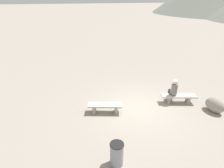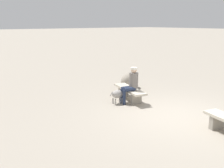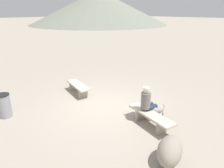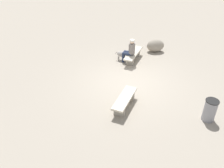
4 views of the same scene
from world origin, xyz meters
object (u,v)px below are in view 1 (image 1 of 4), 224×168
dog (172,92)px  boulder (215,105)px  seated_person (173,89)px  bench_right (179,97)px  bench_left (105,107)px  trash_bin (117,154)px

dog → boulder: (1.31, -1.63, -0.01)m
seated_person → boulder: bearing=-27.9°
bench_right → boulder: (1.26, -1.09, 0.02)m
bench_right → seated_person: 0.50m
bench_left → bench_right: (3.80, 0.02, 0.01)m
seated_person → trash_bin: bearing=-127.9°
bench_right → trash_bin: trash_bin is taller
seated_person → dog: bearing=74.3°
bench_left → trash_bin: trash_bin is taller
bench_right → trash_bin: 5.03m
dog → boulder: bearing=43.3°
trash_bin → boulder: trash_bin is taller
seated_person → dog: size_ratio=1.81×
bench_right → boulder: size_ratio=1.90×
bench_right → seated_person: size_ratio=1.42×
seated_person → boulder: 2.00m
dog → bench_left: bearing=-77.1°
bench_right → dog: size_ratio=2.56×
seated_person → bench_right: bearing=-20.1°
trash_bin → boulder: size_ratio=0.90×
bench_left → bench_right: 3.80m
bench_right → boulder: 1.66m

